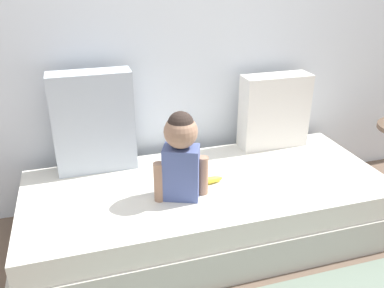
{
  "coord_description": "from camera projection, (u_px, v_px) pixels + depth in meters",
  "views": [
    {
      "loc": [
        -0.66,
        -1.9,
        1.52
      ],
      "look_at": [
        -0.09,
        0.0,
        0.62
      ],
      "focal_mm": 37.48,
      "sensor_mm": 36.0,
      "label": 1
    }
  ],
  "objects": [
    {
      "name": "ground_plane",
      "position": [
        206.0,
        233.0,
        2.46
      ],
      "size": [
        12.0,
        12.0,
        0.0
      ],
      "primitive_type": "plane",
      "color": "brown"
    },
    {
      "name": "back_wall",
      "position": [
        179.0,
        23.0,
        2.48
      ],
      "size": [
        5.33,
        0.1,
        2.35
      ],
      "primitive_type": "cube",
      "color": "silver",
      "rests_on": "ground"
    },
    {
      "name": "couch",
      "position": [
        207.0,
        209.0,
        2.39
      ],
      "size": [
        2.13,
        0.91,
        0.37
      ],
      "color": "beige",
      "rests_on": "ground"
    },
    {
      "name": "throw_pillow_left",
      "position": [
        94.0,
        122.0,
        2.34
      ],
      "size": [
        0.46,
        0.16,
        0.6
      ],
      "primitive_type": "cube",
      "color": "#B2BCC6",
      "rests_on": "couch"
    },
    {
      "name": "throw_pillow_right",
      "position": [
        274.0,
        111.0,
        2.67
      ],
      "size": [
        0.45,
        0.16,
        0.49
      ],
      "primitive_type": "cube",
      "color": "silver",
      "rests_on": "couch"
    },
    {
      "name": "toddler",
      "position": [
        181.0,
        153.0,
        2.05
      ],
      "size": [
        0.3,
        0.19,
        0.49
      ],
      "color": "#4C5B93",
      "rests_on": "couch"
    },
    {
      "name": "banana",
      "position": [
        210.0,
        180.0,
        2.28
      ],
      "size": [
        0.17,
        0.06,
        0.04
      ],
      "primitive_type": "ellipsoid",
      "rotation": [
        0.0,
        0.0,
        0.09
      ],
      "color": "yellow",
      "rests_on": "couch"
    }
  ]
}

